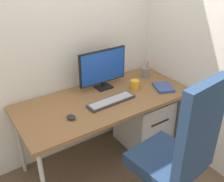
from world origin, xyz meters
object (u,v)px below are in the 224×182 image
at_px(filing_cabinet, 143,120).
at_px(pen_holder, 145,72).
at_px(monitor, 103,68).
at_px(mouse, 71,117).
at_px(coffee_mug, 135,85).
at_px(keyboard, 111,101).
at_px(office_chair, 179,152).
at_px(notebook, 163,87).

relative_size(filing_cabinet, pen_holder, 2.95).
height_order(monitor, mouse, monitor).
distance_m(filing_cabinet, coffee_mug, 0.51).
xyz_separation_m(keyboard, pen_holder, (0.59, 0.24, 0.04)).
bearing_deg(coffee_mug, mouse, -170.70).
distance_m(monitor, keyboard, 0.36).
distance_m(keyboard, coffee_mug, 0.35).
xyz_separation_m(office_chair, coffee_mug, (0.26, 0.83, 0.12)).
height_order(office_chair, filing_cabinet, office_chair).
height_order(office_chair, pen_holder, office_chair).
bearing_deg(keyboard, mouse, -174.81).
xyz_separation_m(keyboard, notebook, (0.57, -0.06, 0.00)).
bearing_deg(pen_holder, office_chair, -117.86).
bearing_deg(notebook, office_chair, -104.60).
relative_size(mouse, pen_holder, 0.44).
relative_size(filing_cabinet, monitor, 1.12).
height_order(filing_cabinet, notebook, notebook).
height_order(keyboard, coffee_mug, coffee_mug).
height_order(filing_cabinet, monitor, monitor).
bearing_deg(pen_holder, mouse, -164.65).
relative_size(monitor, notebook, 2.43).
bearing_deg(mouse, monitor, 16.87).
distance_m(office_chair, keyboard, 0.75).
height_order(monitor, pen_holder, monitor).
distance_m(notebook, coffee_mug, 0.28).
relative_size(filing_cabinet, coffee_mug, 4.71).
xyz_separation_m(keyboard, coffee_mug, (0.33, 0.08, 0.03)).
xyz_separation_m(monitor, pen_holder, (0.50, -0.05, -0.15)).
distance_m(keyboard, mouse, 0.41).
height_order(pen_holder, notebook, pen_holder).
bearing_deg(mouse, pen_holder, -0.43).
xyz_separation_m(mouse, coffee_mug, (0.74, 0.12, 0.03)).
bearing_deg(office_chair, filing_cabinet, 63.86).
bearing_deg(office_chair, pen_holder, 62.14).
distance_m(monitor, coffee_mug, 0.35).
height_order(notebook, coffee_mug, coffee_mug).
distance_m(monitor, notebook, 0.62).
height_order(filing_cabinet, pen_holder, pen_holder).
bearing_deg(monitor, pen_holder, -5.62).
bearing_deg(keyboard, monitor, 71.48).
bearing_deg(pen_holder, notebook, -94.58).
height_order(office_chair, notebook, office_chair).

